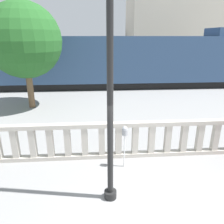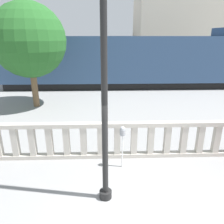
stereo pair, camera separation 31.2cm
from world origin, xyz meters
TOP-DOWN VIEW (x-y plane):
  - ground_plane at (0.00, 0.00)m, footprint 160.00×160.00m
  - balustrade at (0.00, 2.79)m, footprint 15.51×0.24m
  - lamppost at (-0.97, 0.80)m, footprint 0.38×0.38m
  - parking_meter at (-0.44, 2.19)m, footprint 0.17×0.17m
  - train_near at (1.12, 13.61)m, footprint 19.51×2.76m
  - train_far at (-7.16, 28.04)m, footprint 20.04×2.72m
  - building_block at (8.38, 25.10)m, footprint 10.65×7.07m
  - tree_left at (-5.01, 8.71)m, footprint 3.98×3.98m

SIDE VIEW (x-z plane):
  - ground_plane at x=0.00m, z-range 0.00..0.00m
  - balustrade at x=0.00m, z-range 0.00..1.27m
  - parking_meter at x=-0.44m, z-range 0.43..1.82m
  - train_far at x=-7.16m, z-range -0.20..3.73m
  - train_near at x=1.12m, z-range -0.20..4.32m
  - tree_left at x=-5.01m, z-range 0.84..6.54m
  - lamppost at x=-0.97m, z-range 0.50..7.17m
  - building_block at x=8.38m, z-range 0.00..10.60m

